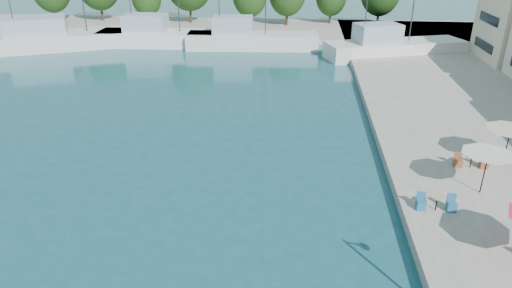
# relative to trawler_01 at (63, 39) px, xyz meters

# --- Properties ---
(quay_far) EXTENTS (90.00, 16.00, 0.60)m
(quay_far) POSITION_rel_trawler_01_xyz_m (20.41, 12.64, -0.77)
(quay_far) COLOR gray
(quay_far) RESTS_ON ground
(trawler_01) EXTENTS (23.01, 15.20, 10.20)m
(trawler_01) POSITION_rel_trawler_01_xyz_m (0.00, 0.00, 0.00)
(trawler_01) COLOR silver
(trawler_01) RESTS_ON ground
(trawler_02) EXTENTS (17.09, 5.14, 10.20)m
(trawler_02) POSITION_rel_trawler_01_xyz_m (11.91, 2.28, 0.00)
(trawler_02) COLOR white
(trawler_02) RESTS_ON ground
(trawler_03) EXTENTS (15.99, 5.20, 10.20)m
(trawler_03) POSITION_rel_trawler_01_xyz_m (22.68, 1.89, 0.00)
(trawler_03) COLOR silver
(trawler_03) RESTS_ON ground
(trawler_04) EXTENTS (16.23, 8.88, 10.20)m
(trawler_04) POSITION_rel_trawler_01_xyz_m (39.18, -0.97, 0.00)
(trawler_04) COLOR silver
(trawler_04) RESTS_ON ground
(umbrella_white) EXTENTS (2.61, 2.61, 2.20)m
(umbrella_white) POSITION_rel_trawler_01_xyz_m (38.61, -32.14, 1.48)
(umbrella_white) COLOR black
(umbrella_white) RESTS_ON quay_right
(umbrella_cream) EXTENTS (2.79, 2.79, 2.09)m
(umbrella_cream) POSITION_rel_trawler_01_xyz_m (41.03, -28.56, 1.38)
(umbrella_cream) COLOR black
(umbrella_cream) RESTS_ON quay_right
(cafe_table_02) EXTENTS (1.82, 0.70, 0.76)m
(cafe_table_02) POSITION_rel_trawler_01_xyz_m (35.95, -34.06, -0.18)
(cafe_table_02) COLOR black
(cafe_table_02) RESTS_ON quay_right
(cafe_table_03) EXTENTS (1.82, 0.70, 0.76)m
(cafe_table_03) POSITION_rel_trawler_01_xyz_m (39.00, -29.29, -0.18)
(cafe_table_03) COLOR black
(cafe_table_03) RESTS_ON quay_right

